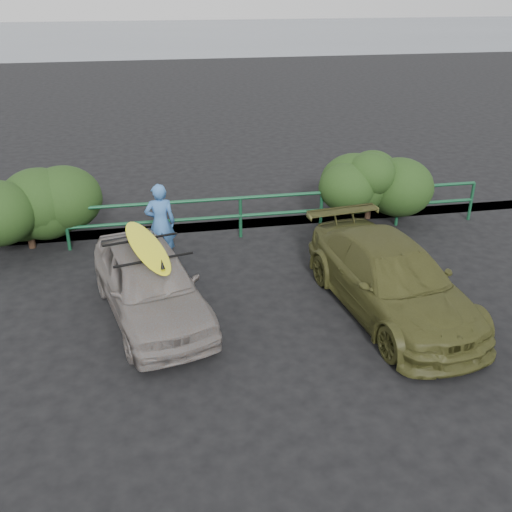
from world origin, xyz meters
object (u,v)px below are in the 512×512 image
Objects in this scene: surfboard at (147,246)px; olive_vehicle at (391,279)px; guardrail at (199,220)px; sedan at (150,284)px; man at (161,223)px.

olive_vehicle is at bearing -22.06° from surfboard.
guardrail is 5.02m from olive_vehicle.
sedan is (-1.19, -3.23, 0.15)m from guardrail.
sedan reaches higher than guardrail.
man is (-0.90, -0.94, 0.37)m from guardrail.
guardrail is at bearing 122.09° from olive_vehicle.
olive_vehicle is 5.03m from man.
man reaches higher than olive_vehicle.
man is at bearing 136.99° from olive_vehicle.
olive_vehicle is 1.84× the size of surfboard.
sedan is 2.20× the size of man.
man reaches higher than guardrail.
surfboard is at bearing 164.35° from olive_vehicle.
surfboard is (-0.29, -2.29, 0.52)m from man.
surfboard is at bearing -110.14° from guardrail.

